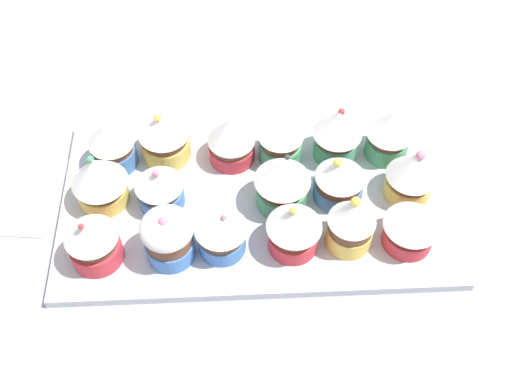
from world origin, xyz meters
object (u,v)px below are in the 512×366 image
at_px(cupcake_13, 231,139).
at_px(cupcake_7, 159,186).
at_px(cupcake_16, 390,133).
at_px(cupcake_2, 221,230).
at_px(cupcake_5, 412,225).
at_px(cupcake_3, 294,227).
at_px(cupcake_10, 412,173).
at_px(cupcake_6, 99,179).
at_px(cupcake_0, 92,240).
at_px(cupcake_15, 337,133).
at_px(baking_tray, 256,201).
at_px(cupcake_12, 164,136).
at_px(cupcake_14, 281,138).
at_px(cupcake_11, 112,144).
at_px(cupcake_8, 282,181).
at_px(cupcake_4, 351,222).
at_px(cupcake_1, 168,236).
at_px(cupcake_9, 339,177).

bearing_deg(cupcake_13, cupcake_7, -141.97).
bearing_deg(cupcake_7, cupcake_16, 13.05).
height_order(cupcake_2, cupcake_13, same).
height_order(cupcake_5, cupcake_13, cupcake_13).
height_order(cupcake_3, cupcake_5, cupcake_3).
bearing_deg(cupcake_10, cupcake_6, 178.96).
xyz_separation_m(cupcake_0, cupcake_10, (0.36, 0.07, 0.00)).
relative_size(cupcake_0, cupcake_15, 0.93).
height_order(cupcake_5, cupcake_6, cupcake_6).
bearing_deg(baking_tray, cupcake_15, 32.47).
distance_m(cupcake_2, cupcake_7, 0.10).
bearing_deg(cupcake_12, baking_tray, -34.02).
bearing_deg(cupcake_14, cupcake_11, 179.91).
distance_m(cupcake_2, cupcake_8, 0.09).
bearing_deg(cupcake_6, cupcake_4, -14.54).
xyz_separation_m(cupcake_0, cupcake_2, (0.14, 0.01, -0.00)).
xyz_separation_m(cupcake_8, cupcake_10, (0.15, 0.01, -0.00)).
height_order(cupcake_6, cupcake_15, cupcake_15).
height_order(cupcake_4, cupcake_5, cupcake_4).
relative_size(cupcake_1, cupcake_14, 1.07).
distance_m(cupcake_9, cupcake_16, 0.09).
bearing_deg(cupcake_8, cupcake_6, 176.15).
relative_size(cupcake_1, cupcake_8, 0.94).
bearing_deg(cupcake_0, cupcake_14, 32.69).
distance_m(cupcake_2, cupcake_12, 0.16).
xyz_separation_m(cupcake_1, cupcake_9, (0.20, 0.08, -0.00)).
bearing_deg(cupcake_4, cupcake_2, -179.38).
bearing_deg(cupcake_14, cupcake_0, -147.31).
bearing_deg(cupcake_2, cupcake_13, 84.08).
bearing_deg(cupcake_16, cupcake_4, -116.64).
distance_m(cupcake_12, cupcake_13, 0.08).
distance_m(cupcake_8, cupcake_12, 0.16).
bearing_deg(cupcake_16, cupcake_8, -152.78).
relative_size(cupcake_9, cupcake_14, 0.99).
xyz_separation_m(baking_tray, cupcake_6, (-0.18, 0.01, 0.04)).
relative_size(baking_tray, cupcake_2, 6.74).
distance_m(cupcake_7, cupcake_13, 0.11).
distance_m(cupcake_2, cupcake_3, 0.08).
height_order(cupcake_4, cupcake_15, cupcake_4).
distance_m(cupcake_13, cupcake_15, 0.13).
relative_size(cupcake_6, cupcake_10, 0.99).
xyz_separation_m(cupcake_2, cupcake_3, (0.08, -0.00, 0.00)).
distance_m(baking_tray, cupcake_12, 0.14).
bearing_deg(cupcake_14, cupcake_16, 0.07).
bearing_deg(cupcake_7, cupcake_0, -133.14).
bearing_deg(cupcake_8, cupcake_11, 160.81).
relative_size(cupcake_13, cupcake_16, 0.95).
distance_m(baking_tray, cupcake_1, 0.13).
xyz_separation_m(cupcake_11, cupcake_16, (0.34, -0.00, 0.00)).
bearing_deg(cupcake_13, cupcake_15, -0.14).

